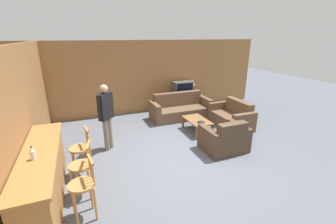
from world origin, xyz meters
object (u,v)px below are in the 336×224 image
(armchair_near, at_px, (225,139))
(tv_unit, at_px, (182,101))
(coffee_table, at_px, (197,121))
(person_by_window, at_px, (106,114))
(bar_chair_near, at_px, (83,188))
(bottle, at_px, (32,154))
(bar_chair_far, at_px, (81,151))
(table_lamp, at_px, (192,83))
(bar_chair_mid, at_px, (82,169))
(tv, at_px, (183,88))
(book_on_table, at_px, (201,122))
(loveseat_right, at_px, (232,117))
(couch_far, at_px, (180,109))

(armchair_near, distance_m, tv_unit, 3.44)
(coffee_table, distance_m, person_by_window, 2.67)
(bar_chair_near, xyz_separation_m, bottle, (-0.63, 0.35, 0.54))
(bar_chair_far, xyz_separation_m, table_lamp, (4.16, 3.21, 0.48))
(coffee_table, distance_m, bottle, 4.42)
(bar_chair_mid, height_order, tv_unit, bar_chair_mid)
(armchair_near, xyz_separation_m, tv, (0.44, 3.41, 0.57))
(coffee_table, bearing_deg, armchair_near, -86.51)
(armchair_near, distance_m, coffee_table, 1.29)
(bar_chair_mid, xyz_separation_m, bottle, (-0.63, -0.21, 0.54))
(armchair_near, relative_size, tv_unit, 0.98)
(tv_unit, bearing_deg, book_on_table, -102.68)
(bar_chair_mid, height_order, loveseat_right, bar_chair_mid)
(bar_chair_near, bearing_deg, bar_chair_mid, 90.02)
(bar_chair_near, bearing_deg, table_lamp, 46.89)
(tv_unit, xyz_separation_m, bottle, (-4.40, -4.09, 0.76))
(bar_chair_mid, height_order, book_on_table, bar_chair_mid)
(loveseat_right, distance_m, book_on_table, 1.31)
(tv, bearing_deg, bar_chair_mid, -134.15)
(bar_chair_near, bearing_deg, coffee_table, 35.48)
(armchair_near, distance_m, tv, 3.48)
(tv, bearing_deg, armchair_near, -97.33)
(bar_chair_far, height_order, tv_unit, bar_chair_far)
(bar_chair_near, distance_m, tv, 5.83)
(bar_chair_mid, relative_size, person_by_window, 0.61)
(tv_unit, xyz_separation_m, person_by_window, (-3.11, -2.25, 0.63))
(tv, distance_m, table_lamp, 0.42)
(book_on_table, bearing_deg, tv_unit, 77.32)
(bar_chair_near, height_order, coffee_table, bar_chair_near)
(bar_chair_near, xyz_separation_m, bar_chair_far, (0.00, 1.24, 0.00))
(armchair_near, relative_size, book_on_table, 4.76)
(armchair_near, distance_m, table_lamp, 3.59)
(armchair_near, bearing_deg, couch_far, 90.44)
(tv, height_order, bottle, bottle)
(bar_chair_mid, relative_size, bar_chair_far, 1.00)
(couch_far, bearing_deg, bar_chair_far, -144.07)
(couch_far, height_order, table_lamp, table_lamp)
(bar_chair_near, relative_size, couch_far, 0.49)
(bar_chair_near, distance_m, coffee_table, 4.00)
(bar_chair_mid, height_order, coffee_table, bar_chair_mid)
(bar_chair_near, xyz_separation_m, coffee_table, (3.25, 2.32, -0.22))
(tv_unit, height_order, tv, tv)
(bar_chair_far, xyz_separation_m, person_by_window, (0.65, 0.96, 0.40))
(couch_far, distance_m, table_lamp, 1.38)
(tv, relative_size, book_on_table, 3.20)
(armchair_near, xyz_separation_m, loveseat_right, (1.19, 1.30, -0.00))
(bottle, bearing_deg, bar_chair_far, 54.35)
(tv_unit, relative_size, person_by_window, 0.64)
(tv_unit, distance_m, bottle, 6.06)
(bar_chair_near, height_order, bar_chair_mid, same)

